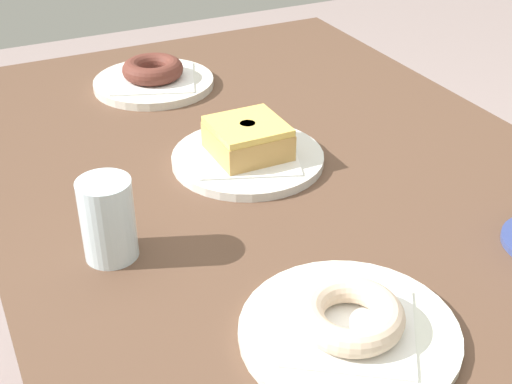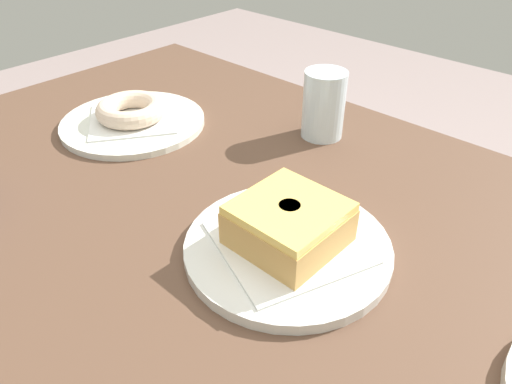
{
  "view_description": "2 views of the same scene",
  "coord_description": "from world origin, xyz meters",
  "px_view_note": "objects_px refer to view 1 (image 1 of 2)",
  "views": [
    {
      "loc": [
        -0.76,
        0.42,
        1.28
      ],
      "look_at": [
        -0.07,
        0.08,
        0.81
      ],
      "focal_mm": 48.77,
      "sensor_mm": 36.0,
      "label": 1
    },
    {
      "loc": [
        0.29,
        -0.28,
        1.13
      ],
      "look_at": [
        -0.03,
        0.07,
        0.8
      ],
      "focal_mm": 33.36,
      "sensor_mm": 36.0,
      "label": 2
    }
  ],
  "objects_px": {
    "donut_glazed_square": "(248,138)",
    "plate_sugar_ring": "(349,332)",
    "water_glass": "(108,219)",
    "plate_glazed_square": "(248,158)",
    "donut_sugar_ring": "(351,315)",
    "donut_chocolate_ring": "(153,69)",
    "plate_chocolate_ring": "(154,83)"
  },
  "relations": [
    {
      "from": "plate_glazed_square",
      "to": "donut_glazed_square",
      "type": "relative_size",
      "value": 2.16
    },
    {
      "from": "donut_glazed_square",
      "to": "donut_sugar_ring",
      "type": "distance_m",
      "value": 0.38
    },
    {
      "from": "donut_sugar_ring",
      "to": "donut_chocolate_ring",
      "type": "xyz_separation_m",
      "value": [
        0.71,
        -0.03,
        0.01
      ]
    },
    {
      "from": "donut_glazed_square",
      "to": "plate_sugar_ring",
      "type": "height_order",
      "value": "donut_glazed_square"
    },
    {
      "from": "donut_chocolate_ring",
      "to": "water_glass",
      "type": "xyz_separation_m",
      "value": [
        -0.47,
        0.21,
        0.02
      ]
    },
    {
      "from": "plate_glazed_square",
      "to": "donut_chocolate_ring",
      "type": "height_order",
      "value": "donut_chocolate_ring"
    },
    {
      "from": "plate_sugar_ring",
      "to": "donut_chocolate_ring",
      "type": "distance_m",
      "value": 0.71
    },
    {
      "from": "plate_sugar_ring",
      "to": "donut_chocolate_ring",
      "type": "height_order",
      "value": "donut_chocolate_ring"
    },
    {
      "from": "plate_chocolate_ring",
      "to": "donut_chocolate_ring",
      "type": "relative_size",
      "value": 1.97
    },
    {
      "from": "plate_sugar_ring",
      "to": "donut_chocolate_ring",
      "type": "xyz_separation_m",
      "value": [
        0.71,
        -0.03,
        0.03
      ]
    },
    {
      "from": "donut_glazed_square",
      "to": "plate_sugar_ring",
      "type": "bearing_deg",
      "value": 170.35
    },
    {
      "from": "plate_glazed_square",
      "to": "donut_glazed_square",
      "type": "distance_m",
      "value": 0.03
    },
    {
      "from": "donut_chocolate_ring",
      "to": "plate_chocolate_ring",
      "type": "bearing_deg",
      "value": 0.0
    },
    {
      "from": "plate_chocolate_ring",
      "to": "water_glass",
      "type": "xyz_separation_m",
      "value": [
        -0.47,
        0.21,
        0.04
      ]
    },
    {
      "from": "water_glass",
      "to": "plate_chocolate_ring",
      "type": "bearing_deg",
      "value": -24.41
    },
    {
      "from": "plate_glazed_square",
      "to": "donut_sugar_ring",
      "type": "bearing_deg",
      "value": 170.35
    },
    {
      "from": "donut_sugar_ring",
      "to": "plate_chocolate_ring",
      "type": "relative_size",
      "value": 0.51
    },
    {
      "from": "water_glass",
      "to": "donut_glazed_square",
      "type": "bearing_deg",
      "value": -61.04
    },
    {
      "from": "plate_sugar_ring",
      "to": "donut_sugar_ring",
      "type": "relative_size",
      "value": 2.07
    },
    {
      "from": "plate_chocolate_ring",
      "to": "water_glass",
      "type": "bearing_deg",
      "value": 155.59
    },
    {
      "from": "water_glass",
      "to": "plate_glazed_square",
      "type": "bearing_deg",
      "value": -61.04
    },
    {
      "from": "donut_glazed_square",
      "to": "donut_chocolate_ring",
      "type": "bearing_deg",
      "value": 5.51
    },
    {
      "from": "plate_glazed_square",
      "to": "plate_chocolate_ring",
      "type": "bearing_deg",
      "value": 5.51
    },
    {
      "from": "plate_chocolate_ring",
      "to": "plate_sugar_ring",
      "type": "bearing_deg",
      "value": 177.41
    },
    {
      "from": "plate_glazed_square",
      "to": "donut_glazed_square",
      "type": "xyz_separation_m",
      "value": [
        0.0,
        0.0,
        0.03
      ]
    },
    {
      "from": "plate_sugar_ring",
      "to": "water_glass",
      "type": "distance_m",
      "value": 0.31
    },
    {
      "from": "plate_chocolate_ring",
      "to": "donut_sugar_ring",
      "type": "bearing_deg",
      "value": 177.41
    },
    {
      "from": "donut_sugar_ring",
      "to": "donut_chocolate_ring",
      "type": "bearing_deg",
      "value": -2.59
    },
    {
      "from": "plate_sugar_ring",
      "to": "water_glass",
      "type": "xyz_separation_m",
      "value": [
        0.24,
        0.18,
        0.05
      ]
    },
    {
      "from": "plate_sugar_ring",
      "to": "donut_chocolate_ring",
      "type": "bearing_deg",
      "value": -2.59
    },
    {
      "from": "plate_sugar_ring",
      "to": "donut_sugar_ring",
      "type": "xyz_separation_m",
      "value": [
        0.0,
        0.0,
        0.02
      ]
    },
    {
      "from": "plate_sugar_ring",
      "to": "donut_sugar_ring",
      "type": "distance_m",
      "value": 0.02
    }
  ]
}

